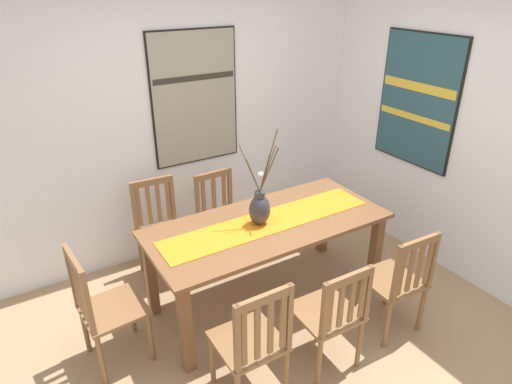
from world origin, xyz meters
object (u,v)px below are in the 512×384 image
Objects in this scene: chair_4 at (398,280)px; painting_on_side_wall at (418,101)px; chair_2 at (221,215)px; painting_on_back_wall at (195,98)px; centerpiece_vase at (260,208)px; chair_0 at (253,342)px; dining_table at (268,234)px; chair_5 at (160,228)px; chair_3 at (331,314)px; chair_1 at (103,306)px.

chair_4 is 1.76m from painting_on_side_wall.
painting_on_back_wall reaches higher than chair_2.
centerpiece_vase is 1.07m from chair_0.
painting_on_back_wall reaches higher than centerpiece_vase.
dining_table is 2.11× the size of chair_5.
painting_on_back_wall is at bearing 73.87° from chair_0.
chair_2 is at bearing 89.79° from chair_3.
painting_on_back_wall is at bearing 94.69° from chair_2.
chair_0 is at bearing -110.82° from chair_2.
chair_0 is at bearing -124.43° from centerpiece_vase.
chair_3 is 1.80m from chair_5.
centerpiece_vase is at bearing 173.94° from dining_table.
chair_3 is at bearing -33.10° from chair_1.
chair_3 is at bearing -89.27° from painting_on_back_wall.
chair_5 is (0.00, 1.65, -0.01)m from chair_0.
painting_on_back_wall reaches higher than chair_0.
chair_3 is at bearing -4.20° from chair_0.
chair_1 is 1.55m from chair_2.
chair_2 reaches higher than dining_table.
centerpiece_vase is 1.19m from chair_4.
chair_3 reaches higher than dining_table.
chair_2 is at bearing 85.90° from centerpiece_vase.
chair_4 reaches higher than chair_3.
dining_table is 1.07m from chair_5.
chair_1 is (-1.35, 0.02, -0.17)m from dining_table.
painting_on_side_wall reaches higher than chair_4.
chair_1 is at bearing 131.41° from chair_0.
chair_3 is at bearing -70.39° from chair_5.
chair_3 is 2.25m from painting_on_side_wall.
centerpiece_vase is 1.35m from chair_1.
centerpiece_vase is 1.90m from painting_on_side_wall.
chair_4 is at bearing -67.87° from chair_2.
chair_5 is at bearing 109.61° from chair_3.
chair_5 is at bearing 127.19° from chair_4.
centerpiece_vase reaches higher than chair_2.
chair_5 is at bearing 123.22° from centerpiece_vase.
chair_4 is at bearing 1.32° from chair_3.
chair_5 reaches higher than chair_2.
centerpiece_vase is 1.34m from painting_on_back_wall.
chair_1 is at bearing 146.90° from chair_3.
chair_2 is (-0.02, 0.81, -0.20)m from dining_table.
centerpiece_vase is at bearing 93.44° from chair_3.
dining_table is 2.60× the size of centerpiece_vase.
centerpiece_vase is at bearing -0.68° from chair_1.
chair_1 is 2.04m from painting_on_back_wall.
dining_table is at bearing -0.97° from chair_1.
centerpiece_vase reaches higher than chair_1.
chair_4 is (1.27, -0.03, -0.01)m from chair_0.
chair_0 reaches higher than chair_3.
centerpiece_vase is at bearing 55.57° from chair_0.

